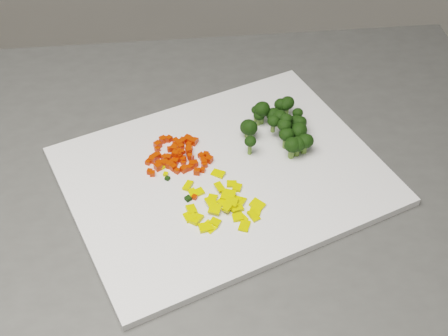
# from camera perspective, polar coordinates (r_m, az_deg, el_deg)

# --- Properties ---
(counter_block) EXTENTS (1.14, 0.90, 0.90)m
(counter_block) POSITION_cam_1_polar(r_m,az_deg,el_deg) (1.31, -1.66, -13.95)
(counter_block) COLOR #494947
(counter_block) RESTS_ON ground
(cutting_board) EXTENTS (0.57, 0.54, 0.01)m
(cutting_board) POSITION_cam_1_polar(r_m,az_deg,el_deg) (0.94, -0.00, -0.70)
(cutting_board) COLOR white
(cutting_board) RESTS_ON counter_block
(carrot_pile) EXTENTS (0.10, 0.10, 0.03)m
(carrot_pile) POSITION_cam_1_polar(r_m,az_deg,el_deg) (0.94, -4.26, 1.31)
(carrot_pile) COLOR red
(carrot_pile) RESTS_ON cutting_board
(pepper_pile) EXTENTS (0.12, 0.12, 0.02)m
(pepper_pile) POSITION_cam_1_polar(r_m,az_deg,el_deg) (0.88, -0.55, -2.87)
(pepper_pile) COLOR #D5BE0B
(pepper_pile) RESTS_ON cutting_board
(broccoli_pile) EXTENTS (0.12, 0.12, 0.06)m
(broccoli_pile) POSITION_cam_1_polar(r_m,az_deg,el_deg) (0.97, 4.62, 4.06)
(broccoli_pile) COLOR black
(broccoli_pile) RESTS_ON cutting_board
(carrot_cube_0) EXTENTS (0.01, 0.01, 0.01)m
(carrot_cube_0) POSITION_cam_1_polar(r_m,az_deg,el_deg) (0.95, -3.81, 1.49)
(carrot_cube_0) COLOR red
(carrot_cube_0) RESTS_ON carrot_pile
(carrot_cube_1) EXTENTS (0.01, 0.01, 0.01)m
(carrot_cube_1) POSITION_cam_1_polar(r_m,az_deg,el_deg) (0.93, -4.32, -0.27)
(carrot_cube_1) COLOR red
(carrot_cube_1) RESTS_ON carrot_pile
(carrot_cube_2) EXTENTS (0.01, 0.01, 0.01)m
(carrot_cube_2) POSITION_cam_1_polar(r_m,az_deg,el_deg) (0.95, -6.97, 0.52)
(carrot_cube_2) COLOR red
(carrot_cube_2) RESTS_ON carrot_pile
(carrot_cube_3) EXTENTS (0.01, 0.01, 0.01)m
(carrot_cube_3) POSITION_cam_1_polar(r_m,az_deg,el_deg) (0.94, -1.85, 0.54)
(carrot_cube_3) COLOR red
(carrot_cube_3) RESTS_ON carrot_pile
(carrot_cube_4) EXTENTS (0.01, 0.01, 0.01)m
(carrot_cube_4) POSITION_cam_1_polar(r_m,az_deg,el_deg) (0.96, -3.22, 1.78)
(carrot_cube_4) COLOR red
(carrot_cube_4) RESTS_ON carrot_pile
(carrot_cube_5) EXTENTS (0.01, 0.01, 0.01)m
(carrot_cube_5) POSITION_cam_1_polar(r_m,az_deg,el_deg) (0.97, -4.56, 2.08)
(carrot_cube_5) COLOR red
(carrot_cube_5) RESTS_ON carrot_pile
(carrot_cube_6) EXTENTS (0.01, 0.01, 0.01)m
(carrot_cube_6) POSITION_cam_1_polar(r_m,az_deg,el_deg) (0.93, -6.81, -0.33)
(carrot_cube_6) COLOR red
(carrot_cube_6) RESTS_ON carrot_pile
(carrot_cube_7) EXTENTS (0.01, 0.01, 0.01)m
(carrot_cube_7) POSITION_cam_1_polar(r_m,az_deg,el_deg) (0.95, -5.11, 0.94)
(carrot_cube_7) COLOR red
(carrot_cube_7) RESTS_ON carrot_pile
(carrot_cube_8) EXTENTS (0.01, 0.01, 0.01)m
(carrot_cube_8) POSITION_cam_1_polar(r_m,az_deg,el_deg) (0.96, -4.73, 1.78)
(carrot_cube_8) COLOR red
(carrot_cube_8) RESTS_ON carrot_pile
(carrot_cube_9) EXTENTS (0.01, 0.01, 0.01)m
(carrot_cube_9) POSITION_cam_1_polar(r_m,az_deg,el_deg) (0.94, -3.19, 0.04)
(carrot_cube_9) COLOR red
(carrot_cube_9) RESTS_ON carrot_pile
(carrot_cube_10) EXTENTS (0.01, 0.01, 0.01)m
(carrot_cube_10) POSITION_cam_1_polar(r_m,az_deg,el_deg) (0.95, -3.03, 0.92)
(carrot_cube_10) COLOR red
(carrot_cube_10) RESTS_ON carrot_pile
(carrot_cube_11) EXTENTS (0.01, 0.01, 0.01)m
(carrot_cube_11) POSITION_cam_1_polar(r_m,az_deg,el_deg) (0.94, -3.01, 0.19)
(carrot_cube_11) COLOR red
(carrot_cube_11) RESTS_ON carrot_pile
(carrot_cube_12) EXTENTS (0.01, 0.01, 0.01)m
(carrot_cube_12) POSITION_cam_1_polar(r_m,az_deg,el_deg) (0.95, -2.00, 0.89)
(carrot_cube_12) COLOR red
(carrot_cube_12) RESTS_ON carrot_pile
(carrot_cube_13) EXTENTS (0.01, 0.01, 0.01)m
(carrot_cube_13) POSITION_cam_1_polar(r_m,az_deg,el_deg) (0.97, -3.99, 1.97)
(carrot_cube_13) COLOR red
(carrot_cube_13) RESTS_ON carrot_pile
(carrot_cube_14) EXTENTS (0.01, 0.01, 0.01)m
(carrot_cube_14) POSITION_cam_1_polar(r_m,az_deg,el_deg) (0.96, -4.53, 1.78)
(carrot_cube_14) COLOR red
(carrot_cube_14) RESTS_ON carrot_pile
(carrot_cube_15) EXTENTS (0.01, 0.01, 0.01)m
(carrot_cube_15) POSITION_cam_1_polar(r_m,az_deg,el_deg) (0.98, -3.18, 2.58)
(carrot_cube_15) COLOR red
(carrot_cube_15) RESTS_ON carrot_pile
(carrot_cube_16) EXTENTS (0.01, 0.01, 0.01)m
(carrot_cube_16) POSITION_cam_1_polar(r_m,az_deg,el_deg) (0.94, -5.46, 0.43)
(carrot_cube_16) COLOR red
(carrot_cube_16) RESTS_ON carrot_pile
(carrot_cube_17) EXTENTS (0.01, 0.01, 0.01)m
(carrot_cube_17) POSITION_cam_1_polar(r_m,az_deg,el_deg) (0.94, -4.67, 0.07)
(carrot_cube_17) COLOR red
(carrot_cube_17) RESTS_ON carrot_pile
(carrot_cube_18) EXTENTS (0.01, 0.01, 0.01)m
(carrot_cube_18) POSITION_cam_1_polar(r_m,az_deg,el_deg) (0.98, -2.59, 2.54)
(carrot_cube_18) COLOR red
(carrot_cube_18) RESTS_ON carrot_pile
(carrot_cube_19) EXTENTS (0.01, 0.01, 0.01)m
(carrot_cube_19) POSITION_cam_1_polar(r_m,az_deg,el_deg) (0.97, -5.01, 1.70)
(carrot_cube_19) COLOR red
(carrot_cube_19) RESTS_ON carrot_pile
(carrot_cube_20) EXTENTS (0.01, 0.01, 0.01)m
(carrot_cube_20) POSITION_cam_1_polar(r_m,az_deg,el_deg) (0.97, -4.40, 1.80)
(carrot_cube_20) COLOR red
(carrot_cube_20) RESTS_ON carrot_pile
(carrot_cube_21) EXTENTS (0.01, 0.01, 0.01)m
(carrot_cube_21) POSITION_cam_1_polar(r_m,az_deg,el_deg) (0.95, -4.46, 1.31)
(carrot_cube_21) COLOR red
(carrot_cube_21) RESTS_ON carrot_pile
(carrot_cube_22) EXTENTS (0.01, 0.01, 0.01)m
(carrot_cube_22) POSITION_cam_1_polar(r_m,az_deg,el_deg) (0.93, -2.49, -0.32)
(carrot_cube_22) COLOR red
(carrot_cube_22) RESTS_ON carrot_pile
(carrot_cube_23) EXTENTS (0.01, 0.01, 0.01)m
(carrot_cube_23) POSITION_cam_1_polar(r_m,az_deg,el_deg) (0.95, -3.81, 0.79)
(carrot_cube_23) COLOR red
(carrot_cube_23) RESTS_ON carrot_pile
(carrot_cube_24) EXTENTS (0.01, 0.01, 0.01)m
(carrot_cube_24) POSITION_cam_1_polar(r_m,az_deg,el_deg) (0.95, -1.37, 0.80)
(carrot_cube_24) COLOR red
(carrot_cube_24) RESTS_ON carrot_pile
(carrot_cube_25) EXTENTS (0.01, 0.01, 0.01)m
(carrot_cube_25) POSITION_cam_1_polar(r_m,az_deg,el_deg) (0.94, -2.94, 0.37)
(carrot_cube_25) COLOR red
(carrot_cube_25) RESTS_ON carrot_pile
(carrot_cube_26) EXTENTS (0.01, 0.01, 0.01)m
(carrot_cube_26) POSITION_cam_1_polar(r_m,az_deg,el_deg) (0.94, -6.05, 0.11)
(carrot_cube_26) COLOR red
(carrot_cube_26) RESTS_ON carrot_pile
(carrot_cube_27) EXTENTS (0.01, 0.01, 0.01)m
(carrot_cube_27) POSITION_cam_1_polar(r_m,az_deg,el_deg) (0.97, -5.04, 1.76)
(carrot_cube_27) COLOR red
(carrot_cube_27) RESTS_ON carrot_pile
(carrot_cube_28) EXTENTS (0.01, 0.01, 0.01)m
(carrot_cube_28) POSITION_cam_1_polar(r_m,az_deg,el_deg) (0.95, -4.49, 0.61)
(carrot_cube_28) COLOR red
(carrot_cube_28) RESTS_ON carrot_pile
(carrot_cube_29) EXTENTS (0.01, 0.01, 0.01)m
(carrot_cube_29) POSITION_cam_1_polar(r_m,az_deg,el_deg) (0.98, -5.61, 2.60)
(carrot_cube_29) COLOR red
(carrot_cube_29) RESTS_ON carrot_pile
(carrot_cube_30) EXTENTS (0.01, 0.01, 0.01)m
(carrot_cube_30) POSITION_cam_1_polar(r_m,az_deg,el_deg) (0.98, -3.79, 2.48)
(carrot_cube_30) COLOR red
(carrot_cube_30) RESTS_ON carrot_pile
(carrot_cube_31) EXTENTS (0.01, 0.01, 0.01)m
(carrot_cube_31) POSITION_cam_1_polar(r_m,az_deg,el_deg) (0.95, -1.66, 1.24)
(carrot_cube_31) COLOR red
(carrot_cube_31) RESTS_ON carrot_pile
(carrot_cube_32) EXTENTS (0.01, 0.01, 0.01)m
(carrot_cube_32) POSITION_cam_1_polar(r_m,az_deg,el_deg) (0.93, -1.96, -0.17)
(carrot_cube_32) COLOR red
(carrot_cube_32) RESTS_ON carrot_pile
(carrot_cube_33) EXTENTS (0.01, 0.01, 0.01)m
(carrot_cube_33) POSITION_cam_1_polar(r_m,az_deg,el_deg) (0.95, -2.09, 1.12)
(carrot_cube_33) COLOR red
(carrot_cube_33) RESTS_ON carrot_pile
(carrot_cube_34) EXTENTS (0.01, 0.01, 0.01)m
(carrot_cube_34) POSITION_cam_1_polar(r_m,az_deg,el_deg) (0.95, -4.09, 1.33)
(carrot_cube_34) COLOR red
(carrot_cube_34) RESTS_ON carrot_pile
(carrot_cube_35) EXTENTS (0.01, 0.01, 0.01)m
(carrot_cube_35) POSITION_cam_1_polar(r_m,az_deg,el_deg) (0.93, -3.68, -0.10)
(carrot_cube_35) COLOR red
(carrot_cube_35) RESTS_ON carrot_pile
(carrot_cube_36) EXTENTS (0.01, 0.01, 0.01)m
(carrot_cube_36) POSITION_cam_1_polar(r_m,az_deg,el_deg) (0.94, -5.96, 0.41)
(carrot_cube_36) COLOR red
(carrot_cube_36) RESTS_ON carrot_pile
(carrot_cube_37) EXTENTS (0.01, 0.01, 0.01)m
(carrot_cube_37) POSITION_cam_1_polar(r_m,az_deg,el_deg) (0.95, -1.59, 1.19)
(carrot_cube_37) COLOR red
(carrot_cube_37) RESTS_ON carrot_pile
(carrot_cube_38) EXTENTS (0.01, 0.01, 0.01)m
(carrot_cube_38) POSITION_cam_1_polar(r_m,az_deg,el_deg) (0.94, -3.14, 1.09)
(carrot_cube_38) COLOR red
(carrot_cube_38) RESTS_ON carrot_pile
(carrot_cube_39) EXTENTS (0.01, 0.01, 0.01)m
(carrot_cube_39) POSITION_cam_1_polar(r_m,az_deg,el_deg) (0.93, -6.56, -0.51)
(carrot_cube_39) COLOR red
(carrot_cube_39) RESTS_ON carrot_pile
(carrot_cube_40) EXTENTS (0.01, 0.01, 0.01)m
(carrot_cube_40) POSITION_cam_1_polar(r_m,az_deg,el_deg) (0.96, -4.26, 1.23)
(carrot_cube_40) COLOR red
(carrot_cube_40) RESTS_ON carrot_pile
(carrot_cube_41) EXTENTS (0.01, 0.01, 0.01)m
(carrot_cube_41) POSITION_cam_1_polar(r_m,az_deg,el_deg) (0.98, -2.82, 2.43)
(carrot_cube_41) COLOR red
(carrot_cube_41) RESTS_ON carrot_pile
(carrot_cube_42) EXTENTS (0.01, 0.01, 0.01)m
(carrot_cube_42) POSITION_cam_1_polar(r_m,az_deg,el_deg) (0.96, -6.27, 1.07)
(carrot_cube_42) COLOR red
(carrot_cube_42) RESTS_ON carrot_pile
(carrot_cube_43) EXTENTS (0.01, 0.01, 0.01)m
(carrot_cube_43) POSITION_cam_1_polar(r_m,az_deg,el_deg) (0.95, -4.22, 1.52)
(carrot_cube_43) COLOR red
(carrot_cube_43) RESTS_ON carrot_pile
(carrot_cube_44) EXTENTS (0.01, 0.01, 0.01)m
(carrot_cube_44) POSITION_cam_1_polar(r_m,az_deg,el_deg) (0.95, -3.68, 0.73)
(carrot_cube_44) COLOR red
(carrot_cube_44) RESTS_ON carrot_pile
(carrot_cube_45) EXTENTS (0.01, 0.01, 0.01)m
(carrot_cube_45) POSITION_cam_1_polar(r_m,az_deg,el_deg) (0.97, -6.09, 2.13)
(carrot_cube_45) COLOR red
(carrot_cube_45) RESTS_ON carrot_pile
(carrot_cube_46) EXTENTS (0.01, 0.01, 0.01)m
(carrot_cube_46) POSITION_cam_1_polar(r_m,az_deg,el_deg) (0.95, -4.75, 0.55)
(carrot_cube_46) COLOR red
(carrot_cube_46) RESTS_ON carrot_pile
(carrot_cube_47) EXTENTS (0.01, 0.01, 0.01)m
(carrot_cube_47) POSITION_cam_1_polar(r_m,az_deg,el_deg) (0.95, -4.33, 0.92)
(carrot_cube_47) COLOR red
(carrot_cube_47) RESTS_ON carrot_pile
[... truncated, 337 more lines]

